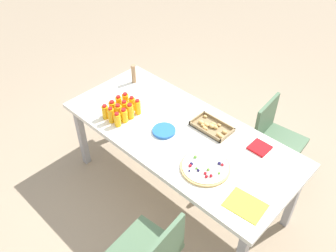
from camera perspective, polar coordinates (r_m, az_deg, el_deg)
ground_plane at (r=3.51m, az=1.53°, el=-10.12°), size 12.00×12.00×0.00m
party_table at (r=3.01m, az=1.76°, el=-1.79°), size 2.04×0.91×0.76m
chair_far_right at (r=3.45m, az=16.65°, el=-1.43°), size 0.43×0.43×0.83m
chair_near_right at (r=2.56m, az=-2.61°, el=-19.44°), size 0.44×0.44×0.83m
juice_bottle_0 at (r=3.10m, az=-9.98°, el=2.22°), size 0.06×0.06×0.14m
juice_bottle_1 at (r=3.05m, az=-9.06°, el=1.71°), size 0.05×0.05×0.15m
juice_bottle_2 at (r=3.01m, az=-8.08°, el=1.01°), size 0.06×0.06×0.13m
juice_bottle_3 at (r=3.13m, az=-8.84°, el=2.86°), size 0.06×0.06×0.14m
juice_bottle_4 at (r=3.08m, az=-7.90°, el=2.26°), size 0.06×0.06×0.15m
juice_bottle_5 at (r=3.05m, az=-7.02°, el=1.68°), size 0.06×0.06×0.13m
juice_bottle_6 at (r=3.17m, az=-7.83°, el=3.59°), size 0.06×0.06×0.15m
juice_bottle_7 at (r=3.12m, az=-6.92°, el=2.89°), size 0.06×0.06×0.14m
juice_bottle_8 at (r=3.07m, az=-6.05°, el=2.34°), size 0.06×0.06×0.15m
juice_bottle_9 at (r=3.20m, az=-6.78°, el=4.08°), size 0.06×0.06×0.15m
juice_bottle_10 at (r=3.16m, az=-5.74°, el=3.54°), size 0.05×0.05×0.14m
juice_bottle_11 at (r=3.11m, az=-4.86°, el=3.02°), size 0.05×0.05×0.15m
fruit_pizza at (r=2.67m, az=5.96°, el=-6.55°), size 0.37×0.37×0.05m
snack_tray at (r=3.00m, az=7.04°, el=-0.20°), size 0.34×0.20×0.04m
plate_stack at (r=2.95m, az=-0.65°, el=-0.77°), size 0.19×0.19×0.02m
napkin_stack at (r=2.90m, az=14.42°, el=-3.36°), size 0.15×0.15×0.02m
cardboard_tube at (r=3.51m, az=-5.51°, el=8.29°), size 0.04×0.04×0.19m
paper_folder at (r=2.50m, az=12.25°, el=-12.25°), size 0.28×0.22×0.01m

